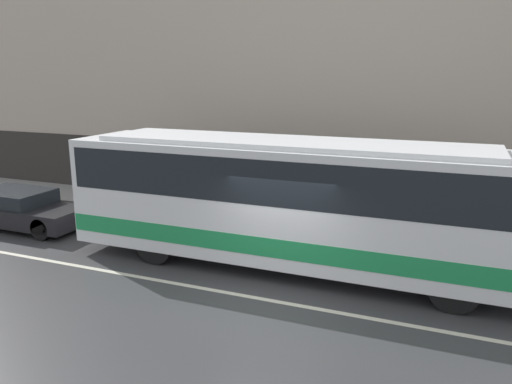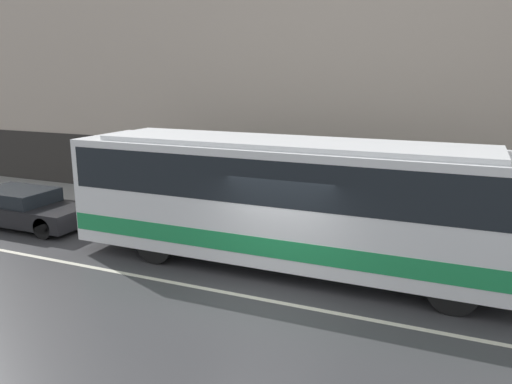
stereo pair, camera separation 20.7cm
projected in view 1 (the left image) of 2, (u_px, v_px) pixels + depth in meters
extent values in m
plane|color=#38383A|center=(267.00, 300.00, 10.76)|extent=(60.00, 60.00, 0.00)
cube|color=gray|center=(329.00, 227.00, 15.67)|extent=(60.00, 2.93, 0.15)
cube|color=#B7A899|center=(347.00, 79.00, 16.07)|extent=(60.00, 0.30, 9.21)
cube|color=#2D2B28|center=(341.00, 184.00, 16.72)|extent=(60.00, 0.06, 2.30)
cube|color=beige|center=(267.00, 300.00, 10.76)|extent=(54.00, 0.14, 0.01)
cube|color=white|center=(287.00, 200.00, 12.27)|extent=(11.15, 2.48, 2.74)
cube|color=#1E8C4C|center=(286.00, 232.00, 12.47)|extent=(11.09, 2.50, 0.45)
cube|color=black|center=(287.00, 174.00, 12.12)|extent=(10.81, 2.50, 1.04)
cube|color=white|center=(288.00, 143.00, 11.94)|extent=(9.48, 2.10, 0.12)
cylinder|color=black|center=(454.00, 289.00, 10.12)|extent=(1.02, 0.28, 1.02)
cylinder|color=black|center=(456.00, 254.00, 12.06)|extent=(1.02, 0.28, 1.02)
cylinder|color=black|center=(155.00, 244.00, 12.75)|extent=(1.02, 0.28, 1.02)
cylinder|color=black|center=(196.00, 222.00, 14.69)|extent=(1.02, 0.28, 1.02)
cube|color=black|center=(18.00, 212.00, 15.90)|extent=(4.80, 1.79, 0.56)
cube|color=black|center=(13.00, 197.00, 15.83)|extent=(2.30, 1.61, 0.43)
cylinder|color=black|center=(41.00, 229.00, 14.57)|extent=(0.65, 0.20, 0.65)
cylinder|color=black|center=(79.00, 215.00, 16.01)|extent=(0.65, 0.20, 0.65)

